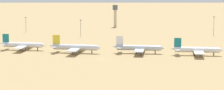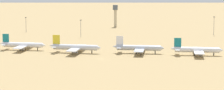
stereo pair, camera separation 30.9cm
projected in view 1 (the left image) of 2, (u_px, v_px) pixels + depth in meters
ground at (102, 59)px, 319.15m from camera, size 4000.00×4000.00×0.00m
parked_jet_teal_1 at (22, 45)px, 357.57m from camera, size 38.12×31.87×12.63m
parked_jet_yellow_2 at (75, 47)px, 343.95m from camera, size 40.84×34.22×13.51m
parked_jet_white_3 at (138, 48)px, 342.04m from camera, size 39.45×33.10×13.05m
parked_jet_teal_4 at (196, 50)px, 333.34m from camera, size 38.73×32.50×12.80m
control_tower at (115, 14)px, 520.46m from camera, size 5.20×5.20×25.15m
light_pole_west at (26, 24)px, 469.31m from camera, size 1.80×0.50×15.77m
light_pole_mid at (214, 25)px, 447.59m from camera, size 1.80×0.50×18.42m
light_pole_east at (81, 27)px, 432.59m from camera, size 1.80×0.50×16.71m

